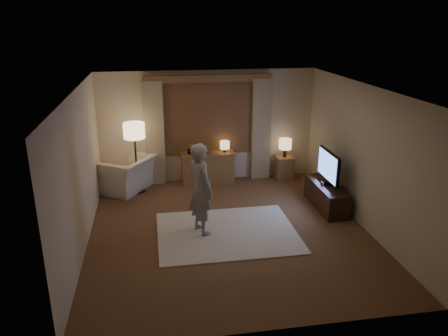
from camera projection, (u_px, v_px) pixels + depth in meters
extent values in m
cube|color=brown|center=(229.00, 231.00, 8.03)|extent=(5.00, 5.50, 0.02)
cube|color=silver|center=(229.00, 88.00, 7.17)|extent=(5.00, 5.50, 0.02)
cube|color=beige|center=(208.00, 126.00, 10.17)|extent=(5.00, 0.02, 2.60)
cube|color=beige|center=(271.00, 239.00, 5.03)|extent=(5.00, 0.02, 2.60)
cube|color=beige|center=(80.00, 172.00, 7.21)|extent=(0.02, 5.50, 2.60)
cube|color=beige|center=(364.00, 156.00, 7.99)|extent=(0.02, 5.50, 2.60)
cube|color=black|center=(208.00, 116.00, 10.06)|extent=(2.00, 0.01, 1.70)
cube|color=brown|center=(208.00, 116.00, 10.05)|extent=(2.08, 0.04, 1.78)
cube|color=tan|center=(154.00, 134.00, 9.91)|extent=(0.45, 0.12, 2.40)
cube|color=tan|center=(261.00, 130.00, 10.30)|extent=(0.45, 0.12, 2.40)
cube|color=brown|center=(208.00, 78.00, 9.72)|extent=(2.90, 0.14, 0.16)
cube|color=beige|center=(227.00, 232.00, 7.94)|extent=(2.50, 2.00, 0.02)
cube|color=brown|center=(208.00, 169.00, 10.23)|extent=(1.20, 0.40, 0.70)
cube|color=brown|center=(208.00, 150.00, 10.08)|extent=(0.16, 0.02, 0.20)
imported|color=#999999|center=(190.00, 149.00, 10.01)|extent=(0.17, 0.13, 0.30)
cylinder|color=black|center=(225.00, 151.00, 10.16)|extent=(0.08, 0.08, 0.12)
cylinder|color=#F2C691|center=(225.00, 145.00, 10.11)|extent=(0.22, 0.22, 0.18)
cylinder|color=black|center=(138.00, 191.00, 9.81)|extent=(0.33, 0.33, 0.03)
cylinder|color=black|center=(136.00, 165.00, 9.61)|extent=(0.04, 0.04, 1.25)
cylinder|color=#F2C691|center=(134.00, 131.00, 9.36)|extent=(0.46, 0.46, 0.33)
imported|color=beige|center=(125.00, 174.00, 9.79)|extent=(1.50, 1.54, 0.76)
cube|color=brown|center=(284.00, 168.00, 10.50)|extent=(0.40, 0.40, 0.56)
cylinder|color=black|center=(285.00, 153.00, 10.37)|extent=(0.08, 0.08, 0.20)
cylinder|color=#F2C691|center=(285.00, 144.00, 10.30)|extent=(0.30, 0.30, 0.24)
cube|color=black|center=(326.00, 196.00, 8.92)|extent=(0.45, 1.40, 0.50)
cube|color=black|center=(327.00, 183.00, 8.83)|extent=(0.24, 0.11, 0.07)
cube|color=black|center=(329.00, 166.00, 8.71)|extent=(0.05, 0.98, 0.60)
cube|color=#5175DC|center=(327.00, 166.00, 8.70)|extent=(0.00, 0.91, 0.54)
imported|color=gray|center=(201.00, 189.00, 7.68)|extent=(0.60, 0.71, 1.67)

